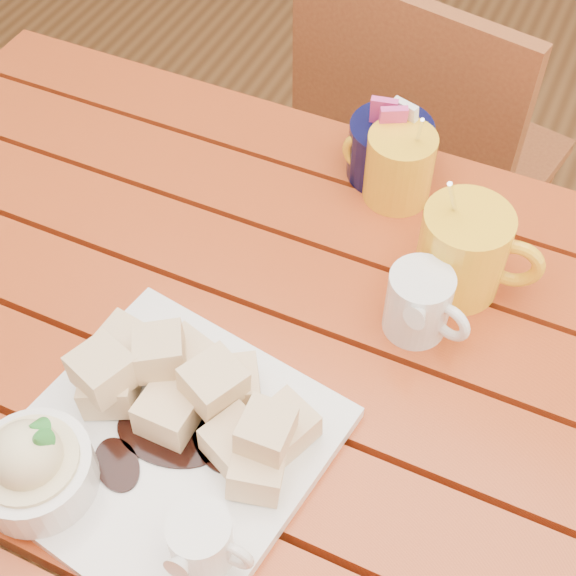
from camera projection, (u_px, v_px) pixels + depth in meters
The scene contains 7 objects.
table at pixel (260, 406), 0.95m from camera, with size 1.20×0.79×0.75m.
dessert_plate at pixel (142, 441), 0.76m from camera, with size 0.32×0.32×0.11m.
coffee_mug_left at pixel (397, 165), 0.98m from camera, with size 0.12×0.08×0.14m.
coffee_mug_right at pixel (465, 251), 0.88m from camera, with size 0.14×0.10×0.16m.
cream_pitcher at pixel (420, 303), 0.85m from camera, with size 0.10×0.09×0.09m.
sugar_caddy at pixel (390, 148), 1.01m from camera, with size 0.11×0.11×0.12m.
chair_far at pixel (419, 160), 1.46m from camera, with size 0.47×0.47×0.85m.
Camera 1 is at (0.23, -0.43, 1.47)m, focal length 50.00 mm.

